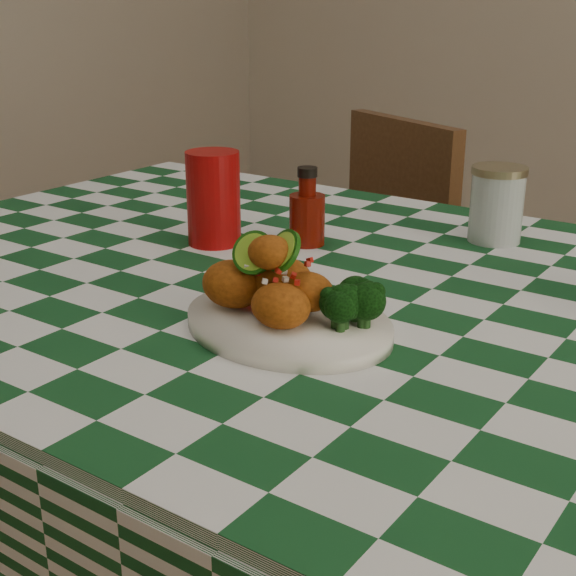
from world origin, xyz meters
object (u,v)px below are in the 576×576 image
Objects in this scene: dining_table at (338,524)px; fried_chicken_pile at (275,275)px; plate at (288,324)px; wooden_chair_left at (338,302)px; ketchup_bottle at (307,206)px; red_tumbler at (214,198)px; mason_jar at (497,204)px.

fried_chicken_pile is (0.00, -0.17, 0.46)m from dining_table.
plate is 1.06m from wooden_chair_left.
ketchup_bottle reaches higher than wooden_chair_left.
fried_chicken_pile is at bearing -38.16° from wooden_chair_left.
red_tumbler is 0.79m from wooden_chair_left.
red_tumbler is at bearing -146.69° from ketchup_bottle.
fried_chicken_pile reaches higher than wooden_chair_left.
ketchup_bottle is at bearing 138.26° from dining_table.
ketchup_bottle is (-0.16, 0.31, -0.00)m from fried_chicken_pile.
dining_table is 0.49m from fried_chicken_pile.
dining_table is at bearing -11.64° from red_tumbler.
mason_jar reaches higher than dining_table.
red_tumbler is (-0.29, 0.23, 0.01)m from fried_chicken_pile.
fried_chicken_pile is 1.21× the size of ketchup_bottle.
wooden_chair_left is (-0.44, 0.71, 0.05)m from dining_table.
fried_chicken_pile is 0.37m from red_tumbler.
plate is 0.36m from ketchup_bottle.
plate is 0.06m from fried_chicken_pile.
fried_chicken_pile is 0.17× the size of wooden_chair_left.
dining_table is 10.99× the size of red_tumbler.
red_tumbler is at bearing 168.36° from dining_table.
fried_chicken_pile is (-0.02, 0.00, 0.06)m from plate.
ketchup_bottle reaches higher than mason_jar.
red_tumbler is at bearing 143.42° from plate.
plate reaches higher than dining_table.
mason_jar is at bearing -10.52° from wooden_chair_left.
mason_jar is (0.08, 0.51, -0.00)m from fried_chicken_pile.
wooden_chair_left is at bearing 103.72° from red_tumbler.
ketchup_bottle is (-0.18, 0.31, 0.05)m from plate.
ketchup_bottle is at bearing 117.59° from fried_chicken_pile.
plate is at bearing -36.58° from red_tumbler.
fried_chicken_pile is at bearing -98.99° from mason_jar.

